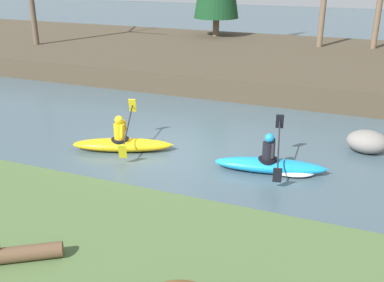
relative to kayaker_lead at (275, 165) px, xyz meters
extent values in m
plane|color=#425660|center=(-2.86, 0.07, -0.20)|extent=(90.00, 90.00, 0.00)
cube|color=#473D2D|center=(-2.86, 11.00, 0.23)|extent=(44.00, 11.48, 0.85)
cylinder|color=brown|center=(-6.62, 14.83, 1.16)|extent=(0.36, 0.36, 1.01)
cylinder|color=brown|center=(-0.66, 13.40, 2.65)|extent=(0.28, 0.28, 4.00)
ellipsoid|color=#1993D6|center=(-0.11, -0.02, -0.03)|extent=(2.77, 1.11, 0.34)
cone|color=#1993D6|center=(1.10, 0.22, -0.01)|extent=(0.38, 0.26, 0.20)
cylinder|color=black|center=(-0.16, -0.03, 0.12)|extent=(0.56, 0.56, 0.08)
cylinder|color=black|center=(-0.16, -0.03, 0.37)|extent=(0.35, 0.35, 0.42)
sphere|color=#1E89D1|center=(-0.16, -0.03, 0.69)|extent=(0.27, 0.27, 0.23)
cylinder|color=black|center=(-0.11, 0.22, 0.45)|extent=(0.13, 0.24, 0.35)
cylinder|color=black|center=(-0.02, -0.25, 0.45)|extent=(0.13, 0.24, 0.35)
cylinder|color=black|center=(0.06, 0.01, 0.49)|extent=(0.41, 1.88, 0.65)
cube|color=black|center=(-0.12, 0.95, 0.80)|extent=(0.23, 0.19, 0.41)
cube|color=black|center=(0.25, -0.92, 0.18)|extent=(0.23, 0.19, 0.41)
ellipsoid|color=white|center=(0.42, 0.08, -0.11)|extent=(1.21, 0.90, 0.18)
ellipsoid|color=yellow|center=(-4.15, -0.20, -0.03)|extent=(2.74, 1.50, 0.34)
cone|color=yellow|center=(-2.98, 0.24, -0.01)|extent=(0.40, 0.31, 0.20)
cylinder|color=black|center=(-4.19, -0.21, 0.12)|extent=(0.62, 0.62, 0.08)
cylinder|color=yellow|center=(-4.19, -0.21, 0.37)|extent=(0.39, 0.39, 0.42)
sphere|color=yellow|center=(-4.19, -0.21, 0.69)|extent=(0.30, 0.30, 0.23)
cylinder|color=yellow|center=(-4.18, 0.05, 0.45)|extent=(0.16, 0.24, 0.35)
cylinder|color=yellow|center=(-4.02, -0.40, 0.45)|extent=(0.16, 0.24, 0.35)
cylinder|color=black|center=(-3.98, -0.13, 0.49)|extent=(0.70, 1.81, 0.65)
cube|color=yellow|center=(-4.31, 0.76, 0.80)|extent=(0.24, 0.22, 0.41)
cube|color=yellow|center=(-3.65, -1.03, 0.18)|extent=(0.24, 0.22, 0.41)
ellipsoid|color=gray|center=(2.05, 2.17, 0.11)|extent=(1.08, 0.85, 0.61)
camera|label=1|loc=(1.82, -10.00, 4.61)|focal=42.00mm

